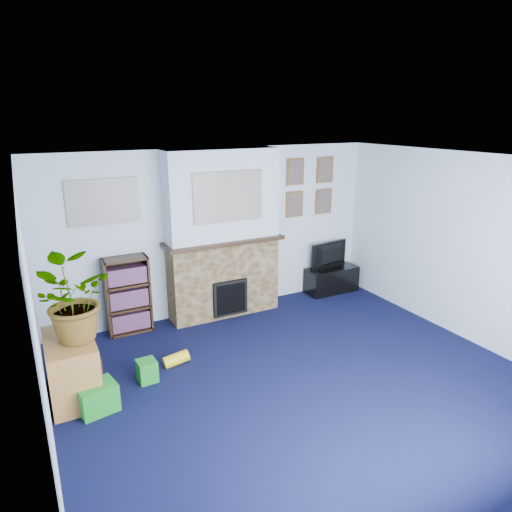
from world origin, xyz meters
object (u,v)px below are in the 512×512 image
bookshelf (128,297)px  sideboard (72,366)px  television (332,255)px  tv_stand (331,279)px

bookshelf → sideboard: (-0.86, -1.25, -0.15)m
television → bookshelf: 3.32m
bookshelf → sideboard: bearing=-124.6°
tv_stand → television: 0.40m
tv_stand → bookshelf: (-3.32, 0.08, 0.28)m
television → sideboard: (-4.18, -1.19, -0.27)m
television → sideboard: size_ratio=0.86×
bookshelf → sideboard: size_ratio=1.24×
tv_stand → sideboard: (-4.18, -1.17, 0.12)m
television → bookshelf: (-3.32, 0.06, -0.12)m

